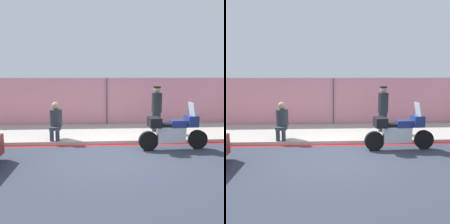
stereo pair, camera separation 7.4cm
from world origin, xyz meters
The scene contains 7 objects.
ground_plane centered at (0.00, 0.00, 0.00)m, with size 120.00×120.00×0.00m, color #333847.
sidewalk centered at (0.00, 2.92, 0.06)m, with size 41.68×3.09×0.12m.
curb_paint_stripe centered at (0.00, 1.29, 0.00)m, with size 41.68×0.18×0.01m.
storefront_fence centered at (0.00, 4.56, 1.10)m, with size 39.60×0.17×2.20m.
motorcycle centered at (1.93, 0.67, 0.61)m, with size 2.24×0.57×1.51m.
officer_standing centered at (1.88, 2.75, 1.03)m, with size 0.40×0.40×1.78m.
person_seated_on_curb centered at (-1.91, 1.84, 0.83)m, with size 0.43×0.69×1.30m.
Camera 2 is at (-0.42, -7.29, 2.45)m, focal length 42.00 mm.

